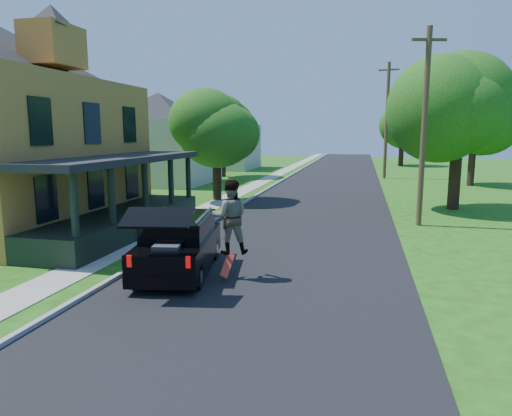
% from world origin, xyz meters
% --- Properties ---
extents(ground, '(140.00, 140.00, 0.00)m').
position_xyz_m(ground, '(0.00, 0.00, 0.00)').
color(ground, '#244F0F').
rests_on(ground, ground).
extents(street, '(8.00, 120.00, 0.02)m').
position_xyz_m(street, '(0.00, 20.00, 0.00)').
color(street, black).
rests_on(street, ground).
extents(curb, '(0.15, 120.00, 0.12)m').
position_xyz_m(curb, '(-4.05, 20.00, 0.00)').
color(curb, '#989793').
rests_on(curb, ground).
extents(sidewalk, '(1.30, 120.00, 0.03)m').
position_xyz_m(sidewalk, '(-5.60, 20.00, 0.00)').
color(sidewalk, '#9D9C94').
rests_on(sidewalk, ground).
extents(front_walk, '(6.50, 1.20, 0.03)m').
position_xyz_m(front_walk, '(-9.50, 6.00, 0.00)').
color(front_walk, '#9D9C94').
rests_on(front_walk, ground).
extents(neighbor_house_mid, '(12.78, 12.78, 8.30)m').
position_xyz_m(neighbor_house_mid, '(-13.50, 24.00, 4.19)').
color(neighbor_house_mid, beige).
rests_on(neighbor_house_mid, ground).
extents(neighbor_house_far, '(12.78, 12.78, 8.30)m').
position_xyz_m(neighbor_house_far, '(-13.50, 40.00, 4.19)').
color(neighbor_house_far, beige).
rests_on(neighbor_house_far, ground).
extents(black_suv, '(2.51, 4.94, 2.20)m').
position_xyz_m(black_suv, '(-2.58, 1.58, 0.84)').
color(black_suv, black).
rests_on(black_suv, ground).
extents(skateboarder, '(1.18, 1.03, 2.07)m').
position_xyz_m(skateboarder, '(-1.00, 1.50, 1.73)').
color(skateboarder, black).
rests_on(skateboarder, ground).
extents(skateboard, '(0.22, 0.79, 0.59)m').
position_xyz_m(skateboard, '(-1.00, 1.18, 0.42)').
color(skateboard, '#B3230F').
rests_on(skateboard, ground).
extents(tree_left_mid, '(5.86, 5.52, 6.78)m').
position_xyz_m(tree_left_mid, '(-6.05, 15.81, 4.41)').
color(tree_left_mid, black).
rests_on(tree_left_mid, ground).
extents(tree_left_far, '(5.45, 5.46, 8.05)m').
position_xyz_m(tree_left_far, '(-10.17, 30.43, 5.36)').
color(tree_left_far, black).
rests_on(tree_left_far, ground).
extents(tree_right_near, '(6.41, 6.52, 8.66)m').
position_xyz_m(tree_right_near, '(7.29, 15.50, 5.68)').
color(tree_right_near, black).
rests_on(tree_right_near, ground).
extents(tree_right_mid, '(5.80, 5.73, 8.61)m').
position_xyz_m(tree_right_mid, '(10.69, 27.61, 5.50)').
color(tree_right_mid, black).
rests_on(tree_right_mid, ground).
extents(tree_right_far, '(5.75, 5.79, 8.19)m').
position_xyz_m(tree_right_far, '(7.21, 49.73, 5.41)').
color(tree_right_far, black).
rests_on(tree_right_far, ground).
extents(utility_pole_near, '(1.44, 0.51, 8.39)m').
position_xyz_m(utility_pole_near, '(5.03, 10.43, 4.32)').
color(utility_pole_near, '#463320').
rests_on(utility_pole_near, ground).
extents(utility_pole_far, '(1.77, 0.48, 10.15)m').
position_xyz_m(utility_pole_far, '(4.50, 32.32, 5.23)').
color(utility_pole_far, '#463320').
rests_on(utility_pole_far, ground).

